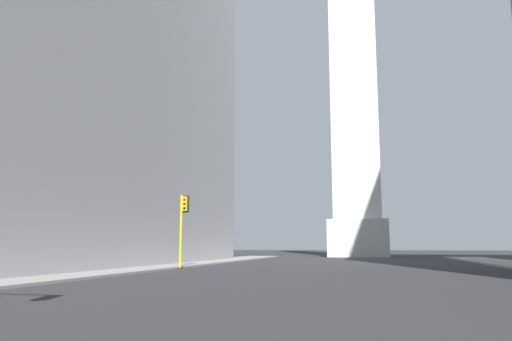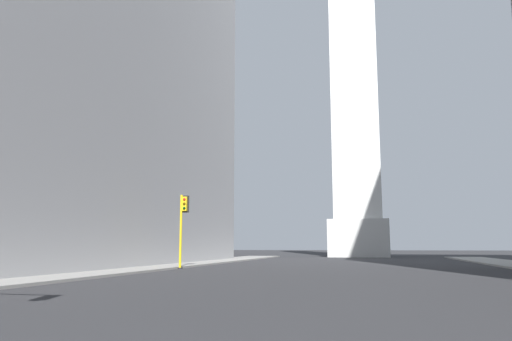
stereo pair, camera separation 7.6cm
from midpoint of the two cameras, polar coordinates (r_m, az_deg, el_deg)
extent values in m
cube|color=gray|center=(35.56, -15.81, -10.97)|extent=(5.00, 95.19, 0.15)
cube|color=#9E9EA0|center=(48.87, -26.98, 12.27)|extent=(25.17, 57.48, 36.76)
cube|color=silver|center=(81.96, 11.72, -7.60)|extent=(9.29, 9.29, 5.82)
cube|color=silver|center=(88.39, 11.07, 13.58)|extent=(7.43, 7.43, 58.10)
cylinder|color=yellow|center=(39.10, -8.54, -6.91)|extent=(0.18, 0.18, 5.66)
cylinder|color=#262626|center=(39.12, -8.63, -10.99)|extent=(0.40, 0.40, 0.10)
cube|color=yellow|center=(39.11, -8.07, -3.80)|extent=(0.37, 0.37, 1.10)
cube|color=black|center=(39.28, -8.01, -3.82)|extent=(0.58, 0.09, 1.32)
sphere|color=red|center=(38.96, -8.14, -3.27)|extent=(0.22, 0.22, 0.22)
sphere|color=#483506|center=(38.93, -8.15, -3.77)|extent=(0.22, 0.22, 0.22)
sphere|color=#073410|center=(38.90, -8.16, -4.27)|extent=(0.22, 0.22, 0.22)
camera|label=1|loc=(0.04, -89.95, -0.01)|focal=35.00mm
camera|label=2|loc=(0.04, 90.05, 0.01)|focal=35.00mm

